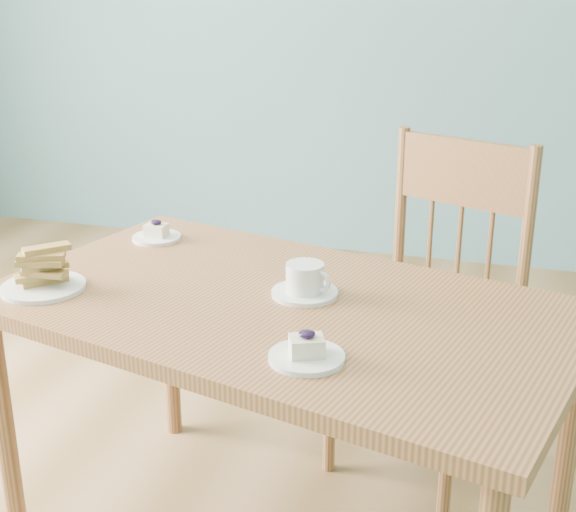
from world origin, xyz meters
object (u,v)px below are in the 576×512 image
Objects in this scene: dining_chair at (432,309)px; coffee_cup at (305,282)px; dining_table at (281,330)px; cheesecake_plate_near at (307,352)px; cheesecake_plate_far at (157,234)px; biscotti_plate at (42,275)px.

coffee_cup is (-0.25, -0.49, 0.25)m from dining_chair.
cheesecake_plate_near reaches higher than dining_table.
dining_chair is at bearing 80.30° from coffee_cup.
biscotti_plate is (-0.10, -0.42, 0.02)m from cheesecake_plate_far.
biscotti_plate is (-0.57, -0.09, 0.11)m from dining_table.
biscotti_plate is at bearing -121.95° from dining_chair.
coffee_cup is at bearing 12.90° from biscotti_plate.
coffee_cup is at bearing -28.17° from cheesecake_plate_far.
coffee_cup is (0.51, -0.27, 0.02)m from cheesecake_plate_far.
coffee_cup is (0.04, 0.05, 0.11)m from dining_table.
dining_chair is 6.54× the size of cheesecake_plate_near.
cheesecake_plate_far is at bearing -142.20° from dining_chair.
biscotti_plate reaches higher than coffee_cup.
dining_chair is 7.27× the size of cheesecake_plate_far.
coffee_cup is at bearing 65.91° from dining_table.
dining_chair is at bearing 78.64° from cheesecake_plate_near.
biscotti_plate is (-0.87, -0.63, 0.25)m from dining_chair.
coffee_cup is 0.63m from biscotti_plate.
cheesecake_plate_far is (-0.47, 0.33, 0.09)m from dining_table.
dining_table is at bearing 8.59° from biscotti_plate.
biscotti_plate is at bearing -156.94° from dining_table.
dining_table is 9.51× the size of coffee_cup.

